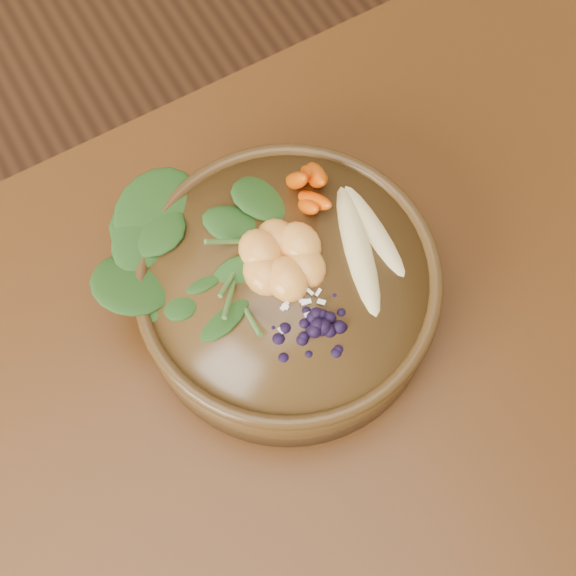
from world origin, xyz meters
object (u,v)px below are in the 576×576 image
Objects in this scene: banana_halves at (367,233)px; mandarin_cluster at (282,252)px; kale_heap at (217,231)px; stoneware_bowl at (288,292)px; carrot_cluster at (305,169)px; blueberry_pile at (319,322)px.

mandarin_cluster reaches higher than banana_halves.
kale_heap is at bearing 156.45° from banana_halves.
stoneware_bowl is 1.53× the size of kale_heap.
kale_heap is 2.38× the size of carrot_cluster.
mandarin_cluster is at bearing -129.81° from carrot_cluster.
stoneware_bowl is 1.80× the size of banana_halves.
carrot_cluster is at bearing 4.75° from kale_heap.
kale_heap is 2.07× the size of mandarin_cluster.
mandarin_cluster is (0.04, -0.04, -0.01)m from kale_heap.
carrot_cluster is 0.08m from banana_halves.
blueberry_pile reaches higher than mandarin_cluster.
banana_halves is at bearing 32.72° from blueberry_pile.
kale_heap reaches higher than blueberry_pile.
banana_halves is (0.08, -0.00, 0.05)m from stoneware_bowl.
stoneware_bowl is at bearing -58.89° from kale_heap.
carrot_cluster reaches higher than banana_halves.
stoneware_bowl is at bearing -102.10° from mandarin_cluster.
stoneware_bowl is 0.06m from mandarin_cluster.
kale_heap is at bearing 121.11° from stoneware_bowl.
kale_heap is (-0.04, 0.06, 0.06)m from stoneware_bowl.
carrot_cluster is at bearing 50.55° from stoneware_bowl.
stoneware_bowl is at bearing 87.10° from blueberry_pile.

